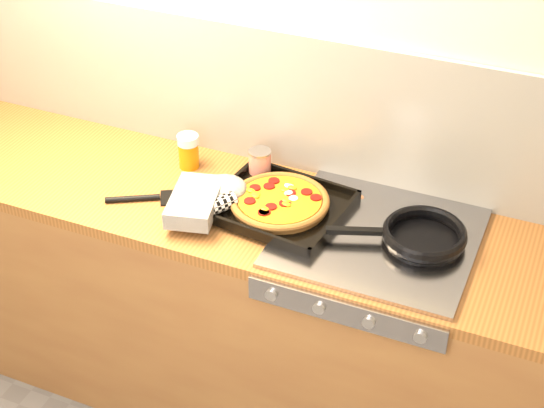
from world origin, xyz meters
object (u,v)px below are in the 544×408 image
at_px(pizza_on_tray, 257,201).
at_px(juice_glass, 188,151).
at_px(tomato_can, 260,165).
at_px(frying_pan, 422,236).

height_order(pizza_on_tray, juice_glass, juice_glass).
distance_m(tomato_can, juice_glass, 0.26).
bearing_deg(tomato_can, pizza_on_tray, -68.79).
bearing_deg(pizza_on_tray, frying_pan, 4.15).
xyz_separation_m(pizza_on_tray, frying_pan, (0.54, 0.04, -0.01)).
bearing_deg(pizza_on_tray, tomato_can, 111.21).
relative_size(pizza_on_tray, juice_glass, 4.54).
relative_size(pizza_on_tray, frying_pan, 1.25).
height_order(pizza_on_tray, frying_pan, pizza_on_tray).
bearing_deg(frying_pan, tomato_can, 166.19).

